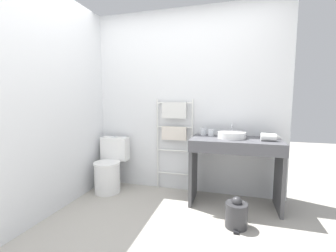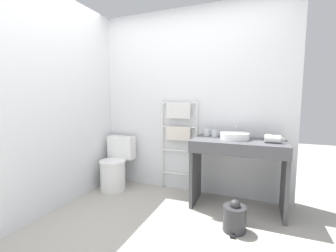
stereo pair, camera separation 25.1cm
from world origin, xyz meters
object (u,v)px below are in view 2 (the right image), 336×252
towel_radiator (178,128)px  cup_near_edge (215,133)px  hair_dryer (273,139)px  sink_basin (235,136)px  toilet (115,167)px  trash_bin (234,218)px  cup_near_wall (207,132)px

towel_radiator → cup_near_edge: (0.52, -0.10, -0.03)m
hair_dryer → sink_basin: bearing=169.7°
towel_radiator → hair_dryer: (1.18, -0.28, -0.03)m
toilet → hair_dryer: 2.12m
sink_basin → trash_bin: 0.91m
hair_dryer → trash_bin: (-0.34, -0.46, -0.73)m
towel_radiator → sink_basin: 0.80m
toilet → towel_radiator: (0.87, 0.26, 0.58)m
towel_radiator → cup_near_wall: 0.42m
cup_near_edge → hair_dryer: size_ratio=0.39×
towel_radiator → trash_bin: towel_radiator is taller
towel_radiator → hair_dryer: 1.21m
sink_basin → towel_radiator: bearing=164.8°
towel_radiator → trash_bin: bearing=-41.6°
hair_dryer → cup_near_wall: bearing=164.0°
toilet → cup_near_edge: cup_near_edge is taller
toilet → trash_bin: (1.71, -0.49, -0.18)m
toilet → trash_bin: toilet is taller
cup_near_wall → trash_bin: 1.08m
cup_near_edge → hair_dryer: hair_dryer is taller
sink_basin → hair_dryer: 0.41m
cup_near_edge → hair_dryer: (0.66, -0.18, 0.00)m
towel_radiator → cup_near_wall: size_ratio=14.65×
sink_basin → cup_near_wall: cup_near_wall is taller
cup_near_edge → trash_bin: size_ratio=0.26×
cup_near_edge → toilet: bearing=-173.5°
cup_near_wall → hair_dryer: 0.80m
sink_basin → cup_near_edge: size_ratio=4.02×
toilet → trash_bin: 1.79m
towel_radiator → cup_near_wall: (0.41, -0.06, -0.03)m
cup_near_edge → trash_bin: cup_near_edge is taller
cup_near_wall → cup_near_edge: cup_near_wall is taller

